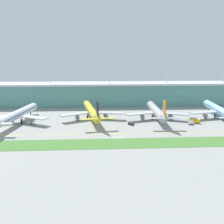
# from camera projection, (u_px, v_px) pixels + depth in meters

# --- Properties ---
(ground_plane) EXTENTS (600.00, 600.00, 0.00)m
(ground_plane) POSITION_uv_depth(u_px,v_px,m) (119.00, 137.00, 156.03)
(ground_plane) COLOR gray
(terminal_building) EXTENTS (288.00, 34.00, 30.84)m
(terminal_building) POSITION_uv_depth(u_px,v_px,m) (109.00, 94.00, 263.50)
(terminal_building) COLOR #5B9E93
(terminal_building) RESTS_ON ground
(airliner_nearest) EXTENTS (48.34, 70.78, 18.90)m
(airliner_nearest) POSITION_uv_depth(u_px,v_px,m) (18.00, 114.00, 189.21)
(airliner_nearest) COLOR white
(airliner_nearest) RESTS_ON ground
(airliner_near_middle) EXTENTS (48.31, 71.81, 18.90)m
(airliner_near_middle) POSITION_uv_depth(u_px,v_px,m) (91.00, 111.00, 201.22)
(airliner_near_middle) COLOR yellow
(airliner_near_middle) RESTS_ON ground
(airliner_far_middle) EXTENTS (48.74, 66.45, 18.90)m
(airliner_far_middle) POSITION_uv_depth(u_px,v_px,m) (156.00, 111.00, 200.66)
(airliner_far_middle) COLOR #ADB2BC
(airliner_far_middle) RESTS_ON ground
(airliner_farthest) EXTENTS (48.46, 72.05, 18.90)m
(airliner_farthest) POSITION_uv_depth(u_px,v_px,m) (219.00, 110.00, 204.26)
(airliner_farthest) COLOR #9ED1EA
(airliner_farthest) RESTS_ON ground
(taxiway_stripe_west) EXTENTS (28.00, 0.70, 0.04)m
(taxiway_stripe_west) POSITION_uv_depth(u_px,v_px,m) (0.00, 136.00, 159.56)
(taxiway_stripe_west) COLOR yellow
(taxiway_stripe_west) RESTS_ON ground
(taxiway_stripe_mid_west) EXTENTS (28.00, 0.70, 0.04)m
(taxiway_stripe_mid_west) POSITION_uv_depth(u_px,v_px,m) (57.00, 135.00, 161.63)
(taxiway_stripe_mid_west) COLOR yellow
(taxiway_stripe_mid_west) RESTS_ON ground
(taxiway_stripe_centre) EXTENTS (28.00, 0.70, 0.04)m
(taxiway_stripe_centre) POSITION_uv_depth(u_px,v_px,m) (113.00, 134.00, 163.70)
(taxiway_stripe_centre) COLOR yellow
(taxiway_stripe_centre) RESTS_ON ground
(taxiway_stripe_mid_east) EXTENTS (28.00, 0.70, 0.04)m
(taxiway_stripe_mid_east) POSITION_uv_depth(u_px,v_px,m) (167.00, 133.00, 165.77)
(taxiway_stripe_mid_east) COLOR yellow
(taxiway_stripe_mid_east) RESTS_ON ground
(taxiway_stripe_east) EXTENTS (28.00, 0.70, 0.04)m
(taxiway_stripe_east) POSITION_uv_depth(u_px,v_px,m) (220.00, 132.00, 167.84)
(taxiway_stripe_east) COLOR yellow
(taxiway_stripe_east) RESTS_ON ground
(grass_verge) EXTENTS (300.00, 18.00, 0.10)m
(grass_verge) POSITION_uv_depth(u_px,v_px,m) (121.00, 143.00, 145.13)
(grass_verge) COLOR #477A33
(grass_verge) RESTS_ON ground
(fuel_truck) EXTENTS (7.33, 6.38, 4.95)m
(fuel_truck) POSITION_uv_depth(u_px,v_px,m) (194.00, 120.00, 190.12)
(fuel_truck) COLOR gold
(fuel_truck) RESTS_ON ground
(pushback_tug) EXTENTS (4.27, 5.01, 1.85)m
(pushback_tug) POSITION_uv_depth(u_px,v_px,m) (131.00, 123.00, 184.97)
(pushback_tug) COLOR #333842
(pushback_tug) RESTS_ON ground
(baggage_cart) EXTENTS (3.97, 2.91, 2.48)m
(baggage_cart) POSITION_uv_depth(u_px,v_px,m) (191.00, 123.00, 185.45)
(baggage_cart) COLOR silver
(baggage_cart) RESTS_ON ground
(safety_cone_nose_front) EXTENTS (0.56, 0.56, 0.70)m
(safety_cone_nose_front) POSITION_uv_depth(u_px,v_px,m) (42.00, 131.00, 167.69)
(safety_cone_nose_front) COLOR orange
(safety_cone_nose_front) RESTS_ON ground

